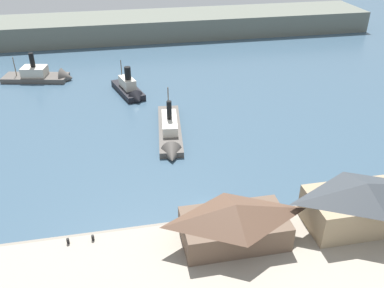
% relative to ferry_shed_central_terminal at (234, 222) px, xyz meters
% --- Properties ---
extents(ground_plane, '(320.00, 320.00, 0.00)m').
position_rel_ferry_shed_central_terminal_xyz_m(ground_plane, '(-2.02, 9.21, -4.56)').
color(ground_plane, '#385166').
extents(seawall_edge, '(110.00, 0.80, 1.00)m').
position_rel_ferry_shed_central_terminal_xyz_m(seawall_edge, '(-2.02, 5.61, -4.06)').
color(seawall_edge, gray).
rests_on(seawall_edge, ground).
extents(ferry_shed_central_terminal, '(15.86, 8.81, 6.61)m').
position_rel_ferry_shed_central_terminal_xyz_m(ferry_shed_central_terminal, '(0.00, 0.00, 0.00)').
color(ferry_shed_central_terminal, brown).
rests_on(ferry_shed_central_terminal, quay_promenade).
extents(ferry_shed_west_terminal, '(17.33, 9.09, 7.63)m').
position_rel_ferry_shed_central_terminal_xyz_m(ferry_shed_west_terminal, '(20.53, -0.19, 0.51)').
color(ferry_shed_west_terminal, '#998466').
rests_on(ferry_shed_west_terminal, quay_promenade).
extents(mooring_post_east, '(0.44, 0.44, 0.90)m').
position_rel_ferry_shed_central_terminal_xyz_m(mooring_post_east, '(-24.56, 3.95, -2.91)').
color(mooring_post_east, black).
rests_on(mooring_post_east, quay_promenade).
extents(mooring_post_west, '(0.44, 0.44, 0.90)m').
position_rel_ferry_shed_central_terminal_xyz_m(mooring_post_west, '(-20.92, 3.97, -2.91)').
color(mooring_post_west, black).
rests_on(mooring_post_west, quay_promenade).
extents(ferry_moored_east, '(7.57, 25.44, 9.81)m').
position_rel_ferry_shed_central_terminal_xyz_m(ferry_moored_east, '(-4.45, 34.78, -3.42)').
color(ferry_moored_east, '#514C47').
rests_on(ferry_moored_east, ground).
extents(ferry_mid_harbor, '(8.92, 16.46, 9.54)m').
position_rel_ferry_shed_central_terminal_xyz_m(ferry_mid_harbor, '(-11.62, 61.06, -3.01)').
color(ferry_mid_harbor, black).
rests_on(ferry_mid_harbor, ground).
extents(ferry_approaching_west, '(21.25, 10.46, 10.50)m').
position_rel_ferry_shed_central_terminal_xyz_m(ferry_approaching_west, '(-35.66, 77.13, -3.25)').
color(ferry_approaching_west, '#514C47').
rests_on(ferry_approaching_west, ground).
extents(far_headland, '(180.00, 24.00, 8.00)m').
position_rel_ferry_shed_central_terminal_xyz_m(far_headland, '(-2.02, 119.21, -0.56)').
color(far_headland, '#60665B').
rests_on(far_headland, ground).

